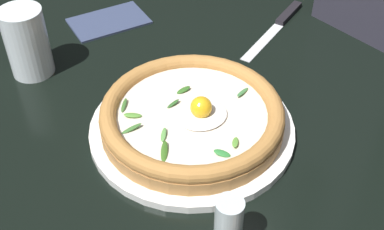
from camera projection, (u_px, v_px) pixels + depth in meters
ground_plane at (234, 140)px, 0.73m from camera, size 2.40×2.40×0.03m
pizza_plate at (192, 129)px, 0.72m from camera, size 0.29×0.29×0.01m
pizza at (192, 115)px, 0.70m from camera, size 0.26×0.26×0.05m
table_knife at (281, 21)px, 0.94m from camera, size 0.21×0.11×0.01m
drinking_glass at (28, 47)px, 0.80m from camera, size 0.07×0.07×0.11m
folded_napkin at (109, 20)px, 0.94m from camera, size 0.14×0.10×0.01m
pepper_shaker at (228, 226)px, 0.55m from camera, size 0.03×0.03×0.08m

